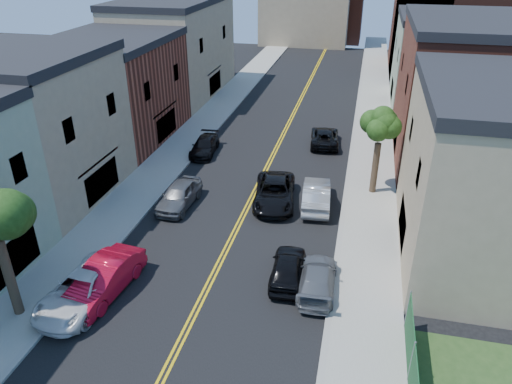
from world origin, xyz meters
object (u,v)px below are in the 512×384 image
Objects in this scene: black_suv_lane at (275,192)px; grey_car_left at (179,195)px; black_car_left at (205,146)px; red_sedan at (104,279)px; black_car_right at (288,268)px; dark_car_right_far at (325,137)px; white_pickup at (84,289)px; grey_car_right at (317,278)px; silver_car_right at (316,195)px.

grey_car_left is at bearing -171.43° from black_suv_lane.
red_sedan is at bearing -92.33° from black_car_left.
black_suv_lane reaches higher than black_car_right.
black_car_right is (8.15, -6.00, -0.08)m from grey_car_left.
red_sedan is at bearing 16.74° from black_car_right.
black_car_right is 18.77m from dark_car_right_far.
grey_car_right is (10.72, 3.43, -0.12)m from white_pickup.
black_suv_lane is at bearing -67.20° from grey_car_right.
black_car_left is at bearing -56.03° from grey_car_right.
silver_car_right reaches higher than black_suv_lane.
black_car_right reaches higher than grey_car_right.
dark_car_right_far is (9.16, 22.66, -0.09)m from white_pickup.
black_car_left is at bearing 99.92° from grey_car_left.
black_suv_lane is at bearing 18.86° from grey_car_left.
grey_car_left is at bearing -87.18° from black_car_left.
white_pickup reaches higher than black_car_left.
dark_car_right_far is (9.30, 4.10, 0.04)m from black_car_left.
silver_car_right reaches higher than dark_car_right_far.
silver_car_right is at bearing -96.73° from black_car_right.
black_suv_lane is at bearing 65.77° from red_sedan.
black_car_left is 9.91m from black_suv_lane.
black_car_right is 0.74× the size of black_suv_lane.
black_car_left is 18.63m from grey_car_right.
grey_car_right reaches higher than black_car_left.
grey_car_left is 8.91m from silver_car_right.
grey_car_left is 1.02× the size of grey_car_right.
grey_car_left is at bearing -35.34° from grey_car_right.
grey_car_right is 1.63m from black_car_right.
silver_car_right is 0.88× the size of black_suv_lane.
black_car_right is (9.30, -14.67, 0.06)m from black_car_left.
grey_car_left reaches higher than black_suv_lane.
silver_car_right is 1.01× the size of dark_car_right_far.
dark_car_right_far is (8.56, 21.83, -0.16)m from red_sedan.
black_car_right is 8.01m from silver_car_right.
black_suv_lane is (-2.72, -0.23, -0.04)m from silver_car_right.
black_suv_lane is (7.11, -6.90, 0.13)m from black_car_left.
black_suv_lane reaches higher than dark_car_right_far.
silver_car_right is at bearing 87.38° from dark_car_right_far.
dark_car_right_far is at bearing -92.94° from black_car_right.
red_sedan is 1.03× the size of silver_car_right.
grey_car_right is (10.12, 2.60, -0.19)m from red_sedan.
black_suv_lane is at bearing -48.88° from black_car_left.
red_sedan reaches higher than grey_car_left.
white_pickup reaches higher than dark_car_right_far.
white_pickup is at bearing -119.58° from red_sedan.
grey_car_left is at bearing 89.23° from white_pickup.
black_car_right reaches higher than dark_car_right_far.
silver_car_right is (-1.03, 8.46, 0.16)m from grey_car_right.
red_sedan is at bearing 45.55° from silver_car_right.
red_sedan is at bearing -128.39° from black_suv_lane.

